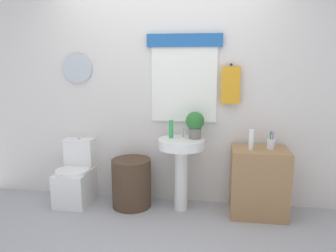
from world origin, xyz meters
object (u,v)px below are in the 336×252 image
Objects in this scene: laundry_hamper at (132,183)px; lotion_bottle at (251,139)px; potted_plant at (195,123)px; toothbrush_cup at (271,144)px; pedestal_sink at (181,158)px; wooden_cabinet at (259,182)px; toilet at (76,178)px; soap_bottle at (171,129)px.

lotion_bottle is (1.29, -0.04, 0.56)m from laundry_hamper.
potted_plant is 1.38× the size of lotion_bottle.
laundry_hamper is 1.58m from toothbrush_cup.
potted_plant is (0.14, 0.06, 0.37)m from pedestal_sink.
laundry_hamper is 2.59× the size of lotion_bottle.
wooden_cabinet is at bearing -0.00° from pedestal_sink.
wooden_cabinet is 0.92m from potted_plant.
lotion_bottle reaches higher than pedestal_sink.
wooden_cabinet is 0.43m from toothbrush_cup.
toilet reaches higher than laundry_hamper.
laundry_hamper is at bearing -179.24° from toothbrush_cup.
toilet is 3.77× the size of soap_bottle.
laundry_hamper is at bearing -180.00° from pedestal_sink.
pedestal_sink is 4.05× the size of soap_bottle.
wooden_cabinet is at bearing -0.96° from toilet.
toothbrush_cup is (0.10, 0.02, 0.42)m from wooden_cabinet.
pedestal_sink is at bearing 0.00° from laundry_hamper.
wooden_cabinet is 0.48m from lotion_bottle.
potted_plant is at bearing 23.20° from pedestal_sink.
wooden_cabinet is (0.83, -0.00, -0.23)m from pedestal_sink.
soap_bottle is 0.86m from lotion_bottle.
toothbrush_cup is at bearing 10.93° from wooden_cabinet.
wooden_cabinet is at bearing -4.95° from potted_plant.
potted_plant is at bearing 1.05° from toilet.
potted_plant is (0.70, 0.06, 0.69)m from laundry_hamper.
toilet is 4.04× the size of toothbrush_cup.
laundry_hamper is 1.40m from wooden_cabinet.
toothbrush_cup is at bearing -2.89° from potted_plant.
potted_plant reaches higher than wooden_cabinet.
lotion_bottle is at bearing -163.77° from toothbrush_cup.
toothbrush_cup is at bearing -0.39° from toilet.
laundry_hamper is 0.99m from potted_plant.
toothbrush_cup reaches higher than laundry_hamper.
laundry_hamper is at bearing -2.94° from toilet.
toilet is at bearing 179.61° from toothbrush_cup.
toilet is 1.02× the size of wooden_cabinet.
toilet is 1.28m from pedestal_sink.
lotion_bottle is at bearing -9.62° from potted_plant.
pedestal_sink is 0.77m from lotion_bottle.
potted_plant is at bearing 170.38° from lotion_bottle.
lotion_bottle reaches higher than toilet.
toilet is 1.54m from potted_plant.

